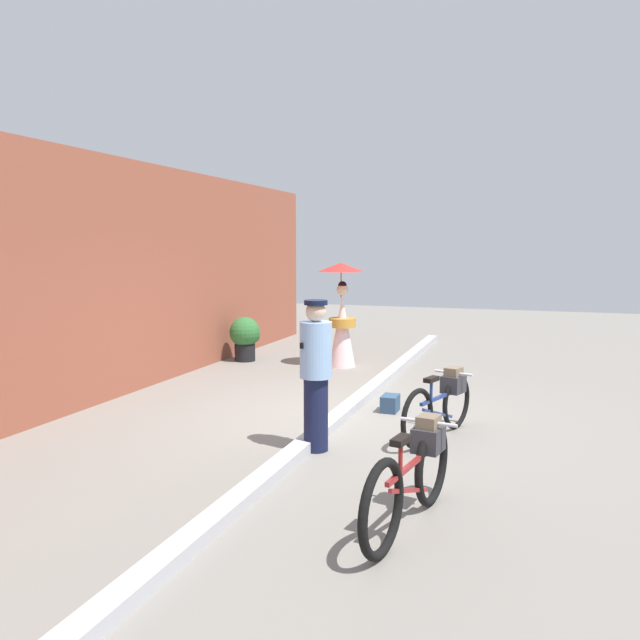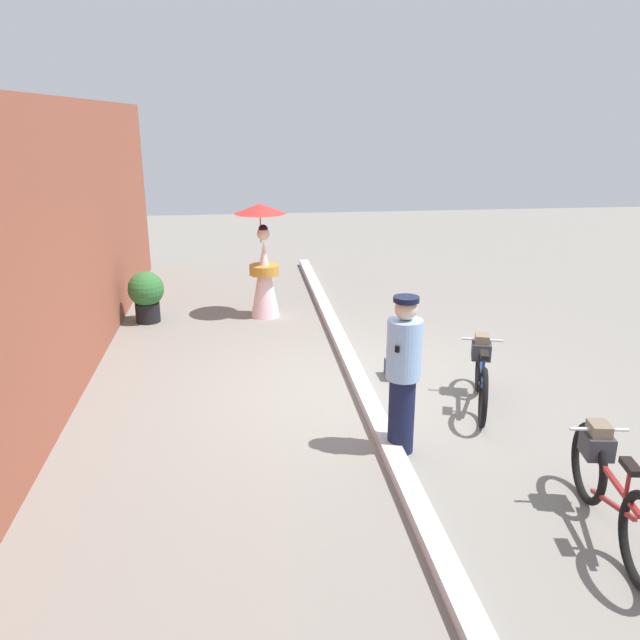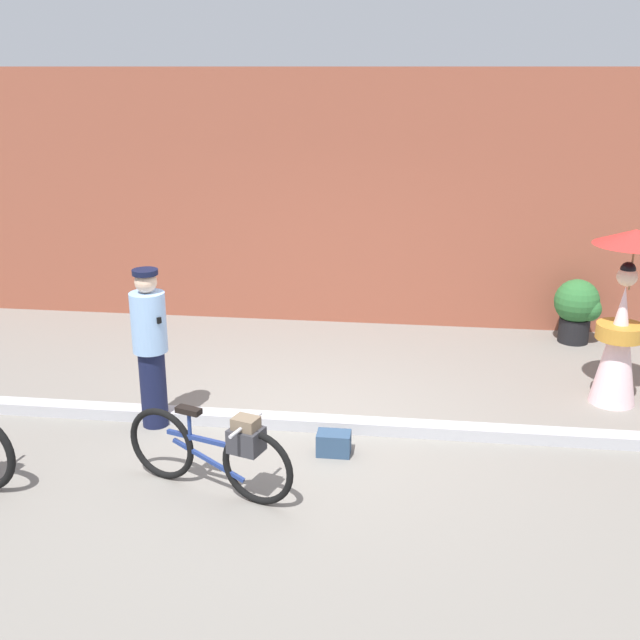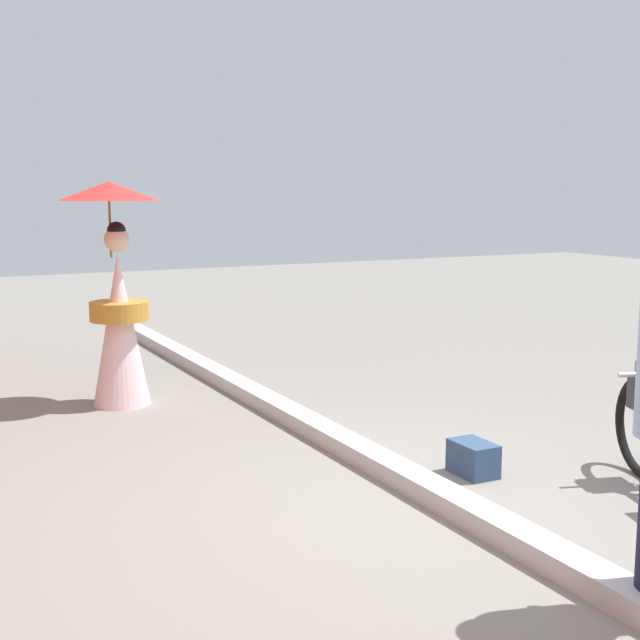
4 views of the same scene
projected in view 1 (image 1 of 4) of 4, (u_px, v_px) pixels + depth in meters
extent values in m
plane|color=gray|center=(345.00, 416.00, 8.22)|extent=(30.00, 30.00, 0.00)
cube|color=brown|center=(107.00, 278.00, 9.19)|extent=(14.00, 0.40, 3.43)
cube|color=#B2B2B7|center=(345.00, 411.00, 8.22)|extent=(14.00, 0.20, 0.12)
torus|color=black|center=(456.00, 402.00, 7.61)|extent=(0.64, 0.26, 0.66)
torus|color=black|center=(417.00, 419.00, 6.86)|extent=(0.64, 0.26, 0.66)
cube|color=navy|center=(438.00, 398.00, 7.22)|extent=(0.77, 0.29, 0.04)
cube|color=navy|center=(438.00, 413.00, 7.24)|extent=(0.67, 0.25, 0.25)
cylinder|color=navy|center=(431.00, 391.00, 7.07)|extent=(0.03, 0.03, 0.27)
cube|color=black|center=(431.00, 379.00, 7.06)|extent=(0.24, 0.15, 0.05)
cylinder|color=silver|center=(454.00, 373.00, 7.49)|extent=(0.18, 0.46, 0.03)
cube|color=#333338|center=(453.00, 384.00, 7.51)|extent=(0.32, 0.29, 0.20)
cube|color=#72604C|center=(454.00, 373.00, 7.49)|extent=(0.24, 0.21, 0.14)
torus|color=black|center=(432.00, 463.00, 5.36)|extent=(0.71, 0.19, 0.71)
torus|color=black|center=(382.00, 509.00, 4.44)|extent=(0.71, 0.19, 0.71)
cube|color=maroon|center=(410.00, 466.00, 4.89)|extent=(0.88, 0.18, 0.04)
cube|color=maroon|center=(409.00, 490.00, 4.91)|extent=(0.77, 0.16, 0.28)
cylinder|color=maroon|center=(401.00, 459.00, 4.71)|extent=(0.03, 0.03, 0.29)
cube|color=black|center=(401.00, 440.00, 4.69)|extent=(0.23, 0.13, 0.05)
cylinder|color=silver|center=(429.00, 422.00, 5.23)|extent=(0.11, 0.48, 0.03)
cube|color=#333338|center=(428.00, 439.00, 5.24)|extent=(0.29, 0.26, 0.20)
cube|color=#72604C|center=(429.00, 424.00, 5.23)|extent=(0.22, 0.19, 0.14)
cylinder|color=#141938|center=(316.00, 414.00, 6.79)|extent=(0.26, 0.26, 0.79)
cylinder|color=#8CB2E0|center=(316.00, 350.00, 6.71)|extent=(0.34, 0.34, 0.59)
sphere|color=#D8B293|center=(316.00, 312.00, 6.66)|extent=(0.21, 0.21, 0.21)
cylinder|color=black|center=(316.00, 302.00, 6.65)|extent=(0.25, 0.25, 0.05)
cube|color=black|center=(316.00, 344.00, 6.70)|extent=(0.33, 0.26, 0.06)
cone|color=silver|center=(342.00, 331.00, 11.53)|extent=(0.48, 0.48, 1.29)
cylinder|color=#C1842D|center=(342.00, 323.00, 11.51)|extent=(0.49, 0.49, 0.16)
sphere|color=beige|center=(342.00, 290.00, 11.44)|extent=(0.21, 0.21, 0.21)
sphere|color=black|center=(342.00, 285.00, 11.43)|extent=(0.16, 0.16, 0.16)
cylinder|color=olive|center=(341.00, 282.00, 11.48)|extent=(0.02, 0.02, 0.55)
cone|color=red|center=(341.00, 267.00, 11.45)|extent=(0.83, 0.83, 0.16)
cylinder|color=black|center=(245.00, 352.00, 12.15)|extent=(0.39, 0.39, 0.32)
sphere|color=#2D6B33|center=(245.00, 332.00, 12.10)|extent=(0.57, 0.57, 0.57)
sphere|color=#2D6B33|center=(252.00, 335.00, 12.22)|extent=(0.32, 0.32, 0.32)
cube|color=navy|center=(390.00, 403.00, 8.43)|extent=(0.31, 0.21, 0.22)
cube|color=#243951|center=(395.00, 400.00, 8.40)|extent=(0.27, 0.07, 0.08)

